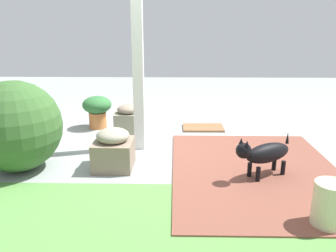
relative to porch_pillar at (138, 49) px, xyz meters
name	(u,v)px	position (x,y,z in m)	size (l,w,h in m)	color
ground_plane	(165,149)	(-0.32, 0.06, -1.25)	(12.00, 12.00, 0.00)	#919896
brick_path	(256,171)	(-1.33, 0.74, -1.24)	(1.80, 2.40, 0.02)	brown
porch_pillar	(138,49)	(0.00, 0.00, 0.00)	(0.13, 0.13, 2.50)	white
stone_planter_nearest	(128,120)	(0.22, -0.57, -1.04)	(0.39, 0.35, 0.43)	gray
stone_planter_mid	(114,149)	(0.23, 0.64, -1.03)	(0.43, 0.45, 0.46)	gray
round_shrub	(15,126)	(1.25, 0.70, -0.76)	(0.98, 0.98, 0.98)	#345C2A
terracotta_pot_spiky	(39,115)	(1.48, -0.49, -0.95)	(0.31, 0.31, 0.62)	#B77848
terracotta_pot_broad	(97,109)	(0.73, -0.88, -0.95)	(0.44, 0.44, 0.49)	#CA773F
dog	(264,153)	(-1.36, 0.88, -0.98)	(0.65, 0.45, 0.47)	black
ceramic_urn	(330,205)	(-1.67, 1.77, -1.06)	(0.27, 0.27, 0.37)	beige
doormat	(203,128)	(-0.88, -0.85, -1.23)	(0.61, 0.39, 0.03)	brown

